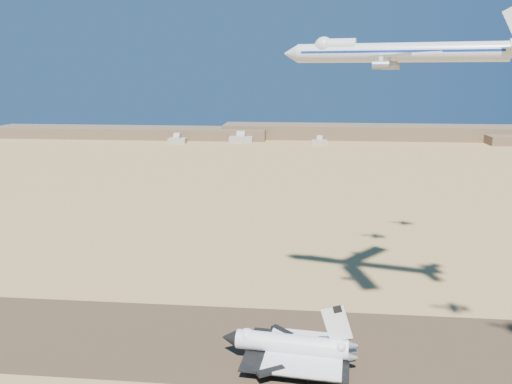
# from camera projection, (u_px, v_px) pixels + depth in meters

# --- Properties ---
(ground) EXTENTS (1200.00, 1200.00, 0.00)m
(ground) POSITION_uv_depth(u_px,v_px,m) (239.00, 342.00, 168.72)
(ground) COLOR #AF844D
(ground) RESTS_ON ground
(runway) EXTENTS (600.00, 50.00, 0.06)m
(runway) POSITION_uv_depth(u_px,v_px,m) (239.00, 342.00, 168.71)
(runway) COLOR #483524
(runway) RESTS_ON ground
(ridgeline) EXTENTS (960.00, 90.00, 18.00)m
(ridgeline) POSITION_uv_depth(u_px,v_px,m) (337.00, 134.00, 671.01)
(ridgeline) COLOR brown
(ridgeline) RESTS_ON ground
(hangars) EXTENTS (200.50, 29.50, 30.00)m
(hangars) POSITION_uv_depth(u_px,v_px,m) (237.00, 139.00, 636.39)
(hangars) COLOR #BAB2A5
(hangars) RESTS_ON ground
(shuttle) EXTENTS (42.77, 28.83, 21.01)m
(shuttle) POSITION_uv_depth(u_px,v_px,m) (290.00, 346.00, 155.60)
(shuttle) COLOR white
(shuttle) RESTS_ON runway
(carrier_747) EXTENTS (75.07, 56.70, 18.66)m
(carrier_747) POSITION_uv_depth(u_px,v_px,m) (390.00, 52.00, 154.46)
(carrier_747) COLOR silver
(crew_a) EXTENTS (0.59, 0.73, 1.75)m
(crew_a) POSITION_uv_depth(u_px,v_px,m) (320.00, 371.00, 150.61)
(crew_a) COLOR #C84B0B
(crew_a) RESTS_ON runway
(crew_b) EXTENTS (0.85, 0.86, 1.57)m
(crew_b) POSITION_uv_depth(u_px,v_px,m) (308.00, 380.00, 146.44)
(crew_b) COLOR #C84B0B
(crew_b) RESTS_ON runway
(crew_c) EXTENTS (1.11, 1.21, 1.87)m
(crew_c) POSITION_uv_depth(u_px,v_px,m) (314.00, 372.00, 150.07)
(crew_c) COLOR #C84B0B
(crew_c) RESTS_ON runway
(chase_jet_e) EXTENTS (14.78, 8.40, 3.72)m
(chase_jet_e) POSITION_uv_depth(u_px,v_px,m) (409.00, 60.00, 195.61)
(chase_jet_e) COLOR silver
(chase_jet_f) EXTENTS (14.64, 8.12, 3.66)m
(chase_jet_f) POSITION_uv_depth(u_px,v_px,m) (447.00, 49.00, 215.03)
(chase_jet_f) COLOR silver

